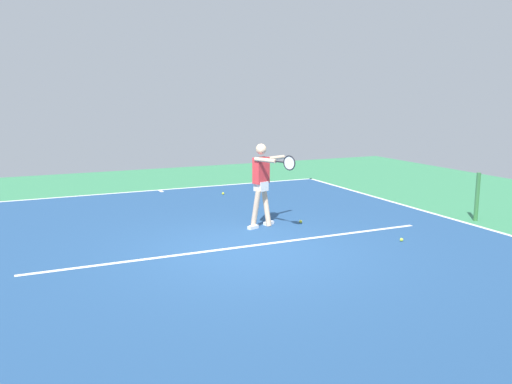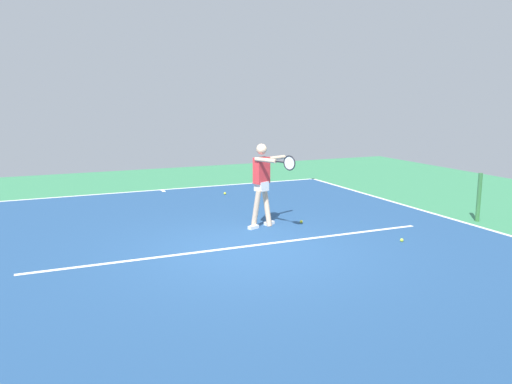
{
  "view_description": "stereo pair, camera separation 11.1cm",
  "coord_description": "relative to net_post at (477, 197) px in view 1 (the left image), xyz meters",
  "views": [
    {
      "loc": [
        3.62,
        8.28,
        2.73
      ],
      "look_at": [
        -0.44,
        -0.73,
        0.9
      ],
      "focal_mm": 36.89,
      "sensor_mm": 36.0,
      "label": 1
    },
    {
      "loc": [
        3.52,
        8.32,
        2.73
      ],
      "look_at": [
        -0.44,
        -0.73,
        0.9
      ],
      "focal_mm": 36.89,
      "sensor_mm": 36.0,
      "label": 2
    }
  ],
  "objects": [
    {
      "name": "ground_plane",
      "position": [
        5.42,
        0.0,
        -0.54
      ],
      "size": [
        22.13,
        22.13,
        0.0
      ],
      "primitive_type": "plane",
      "color": "#388456"
    },
    {
      "name": "tennis_ball_far_corner",
      "position": [
        2.58,
        0.66,
        -0.5
      ],
      "size": [
        0.07,
        0.07,
        0.07
      ],
      "primitive_type": "sphere",
      "color": "#C6E53D",
      "rests_on": "ground_plane"
    },
    {
      "name": "net_post",
      "position": [
        0.0,
        0.0,
        0.0
      ],
      "size": [
        0.09,
        0.09,
        1.07
      ],
      "primitive_type": "cylinder",
      "color": "#38753D",
      "rests_on": "ground_plane"
    },
    {
      "name": "tennis_ball_centre_court",
      "position": [
        2.32,
        -5.92,
        -0.5
      ],
      "size": [
        0.07,
        0.07,
        0.07
      ],
      "primitive_type": "sphere",
      "color": "#CCE033",
      "rests_on": "ground_plane"
    },
    {
      "name": "tennis_ball_near_service_line",
      "position": [
        3.62,
        -1.39,
        -0.5
      ],
      "size": [
        0.07,
        0.07,
        0.07
      ],
      "primitive_type": "sphere",
      "color": "yellow",
      "rests_on": "ground_plane"
    },
    {
      "name": "court_surface",
      "position": [
        5.42,
        0.0,
        -0.53
      ],
      "size": [
        10.25,
        13.28,
        0.0
      ],
      "primitive_type": "cube",
      "color": "navy",
      "rests_on": "ground_plane"
    },
    {
      "name": "court_line_baseline_near",
      "position": [
        5.42,
        -6.59,
        -0.53
      ],
      "size": [
        10.25,
        0.1,
        0.01
      ],
      "primitive_type": "cube",
      "color": "white",
      "rests_on": "ground_plane"
    },
    {
      "name": "court_line_service",
      "position": [
        5.42,
        -0.24,
        -0.53
      ],
      "size": [
        7.68,
        0.1,
        0.01
      ],
      "primitive_type": "cube",
      "color": "white",
      "rests_on": "ground_plane"
    },
    {
      "name": "tennis_ball_near_player",
      "position": [
        3.99,
        -5.15,
        -0.5
      ],
      "size": [
        0.07,
        0.07,
        0.07
      ],
      "primitive_type": "sphere",
      "color": "yellow",
      "rests_on": "ground_plane"
    },
    {
      "name": "court_line_sideline_left",
      "position": [
        0.35,
        0.0,
        -0.53
      ],
      "size": [
        0.1,
        13.28,
        0.01
      ],
      "primitive_type": "cube",
      "color": "white",
      "rests_on": "ground_plane"
    },
    {
      "name": "tennis_player",
      "position": [
        4.52,
        -1.42,
        0.48
      ],
      "size": [
        1.03,
        1.34,
        1.76
      ],
      "rotation": [
        0.0,
        0.0,
        0.39
      ],
      "color": "beige",
      "rests_on": "ground_plane"
    },
    {
      "name": "court_line_centre_mark",
      "position": [
        5.42,
        -6.39,
        -0.53
      ],
      "size": [
        0.1,
        0.3,
        0.01
      ],
      "primitive_type": "cube",
      "color": "white",
      "rests_on": "ground_plane"
    }
  ]
}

